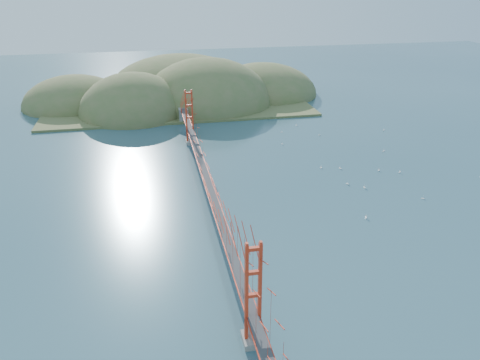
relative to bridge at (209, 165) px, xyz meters
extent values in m
plane|color=#325765|center=(0.00, -0.18, -7.01)|extent=(320.00, 320.00, 0.00)
cube|color=gray|center=(0.00, -30.18, -6.66)|extent=(2.00, 2.40, 0.70)
cube|color=gray|center=(0.00, 29.82, -6.66)|extent=(2.00, 2.40, 0.70)
cube|color=#AE2713|center=(0.00, -0.18, -3.71)|extent=(1.40, 92.00, 0.16)
cube|color=#AE2713|center=(0.00, -0.18, -3.91)|extent=(1.33, 92.00, 0.24)
cube|color=#38383A|center=(0.00, -0.18, -3.61)|extent=(1.19, 92.00, 0.03)
cube|color=gray|center=(0.00, 45.82, -5.36)|extent=(2.20, 2.60, 3.30)
cube|color=olive|center=(0.00, 63.82, -6.76)|extent=(70.00, 40.00, 0.60)
ellipsoid|color=olive|center=(-12.00, 55.82, -7.01)|extent=(28.00, 28.00, 21.00)
ellipsoid|color=olive|center=(8.00, 61.82, -7.01)|extent=(36.00, 36.00, 25.00)
ellipsoid|color=olive|center=(26.00, 69.82, -7.01)|extent=(32.00, 32.00, 18.00)
ellipsoid|color=olive|center=(-28.00, 67.82, -7.01)|extent=(28.00, 28.00, 16.00)
ellipsoid|color=olive|center=(2.00, 77.82, -7.01)|extent=(44.00, 44.00, 22.00)
cube|color=white|center=(22.68, 11.23, -6.95)|extent=(0.56, 0.42, 0.10)
cylinder|color=white|center=(22.68, 11.23, -6.65)|extent=(0.02, 0.02, 0.60)
cube|color=white|center=(24.63, 3.46, -6.95)|extent=(0.45, 0.58, 0.10)
cylinder|color=white|center=(24.63, 3.46, -6.64)|extent=(0.02, 0.02, 0.62)
cube|color=white|center=(26.22, 37.48, -6.95)|extent=(0.21, 0.54, 0.10)
cylinder|color=white|center=(26.22, 37.48, -6.66)|extent=(0.02, 0.02, 0.58)
cube|color=white|center=(44.94, 29.79, -6.95)|extent=(0.52, 0.38, 0.09)
cylinder|color=white|center=(44.94, 29.79, -6.68)|extent=(0.01, 0.01, 0.54)
cube|color=white|center=(32.75, 7.90, -6.94)|extent=(0.59, 0.56, 0.11)
cylinder|color=white|center=(32.75, 7.90, -6.61)|extent=(0.02, 0.02, 0.67)
cube|color=white|center=(34.45, -4.30, -6.95)|extent=(0.50, 0.44, 0.09)
cylinder|color=white|center=(34.45, -4.30, -6.68)|extent=(0.01, 0.01, 0.55)
cube|color=white|center=(22.46, -8.49, -6.94)|extent=(0.40, 0.64, 0.11)
cylinder|color=white|center=(22.46, -8.49, -6.61)|extent=(0.02, 0.02, 0.67)
cube|color=white|center=(26.90, 1.48, -6.94)|extent=(0.19, 0.59, 0.11)
cylinder|color=white|center=(26.90, 1.48, -6.62)|extent=(0.02, 0.02, 0.65)
cube|color=white|center=(21.29, 33.22, -6.95)|extent=(0.50, 0.18, 0.09)
cylinder|color=white|center=(21.29, 33.22, -6.68)|extent=(0.01, 0.01, 0.54)
cube|color=white|center=(29.06, 29.43, -6.95)|extent=(0.52, 0.24, 0.09)
cylinder|color=white|center=(29.06, 29.43, -6.68)|extent=(0.01, 0.01, 0.55)
cube|color=white|center=(26.12, 10.29, -6.95)|extent=(0.46, 0.56, 0.10)
cylinder|color=white|center=(26.12, 10.29, -6.65)|extent=(0.02, 0.02, 0.61)
cube|color=white|center=(38.42, 17.11, -6.95)|extent=(0.61, 0.34, 0.10)
cylinder|color=white|center=(38.42, 17.11, -6.63)|extent=(0.02, 0.02, 0.63)
cube|color=white|center=(36.15, 6.37, -6.94)|extent=(0.59, 0.53, 0.11)
cylinder|color=white|center=(36.15, 6.37, -6.61)|extent=(0.02, 0.02, 0.66)
cube|color=white|center=(19.19, 25.41, -6.96)|extent=(0.38, 0.48, 0.09)
cylinder|color=white|center=(19.19, 25.41, -6.70)|extent=(0.01, 0.01, 0.52)
camera|label=1|loc=(-8.37, -65.32, 27.10)|focal=35.00mm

